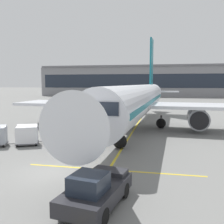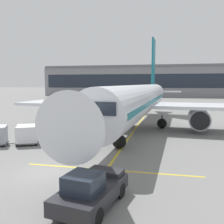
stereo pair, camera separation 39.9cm
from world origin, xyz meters
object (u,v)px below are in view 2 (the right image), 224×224
at_px(pushback_tug, 91,190).
at_px(baggage_cart_lead, 56,132).
at_px(ground_crew_by_loader, 72,135).
at_px(baggage_cart_second, 27,134).
at_px(belt_loader, 89,130).
at_px(ground_crew_marshaller, 82,131).
at_px(parked_airplane, 139,101).
at_px(ground_crew_by_carts, 91,133).
at_px(safety_cone_wingtip, 90,131).
at_px(safety_cone_engine_keepout, 80,129).
at_px(safety_cone_nose_mark, 81,131).

bearing_deg(pushback_tug, baggage_cart_lead, 121.49).
bearing_deg(ground_crew_by_loader, baggage_cart_second, -174.68).
height_order(belt_loader, ground_crew_marshaller, belt_loader).
height_order(parked_airplane, ground_crew_by_carts, parked_airplane).
distance_m(belt_loader, pushback_tug, 14.95).
bearing_deg(baggage_cart_lead, baggage_cart_second, -146.44).
height_order(pushback_tug, ground_crew_by_carts, pushback_tug).
distance_m(belt_loader, safety_cone_wingtip, 2.46).
distance_m(parked_airplane, ground_crew_by_loader, 11.84).
relative_size(parked_airplane, safety_cone_engine_keepout, 67.03).
bearing_deg(parked_airplane, baggage_cart_lead, -126.88).
bearing_deg(ground_crew_by_loader, ground_crew_marshaller, 86.35).
bearing_deg(pushback_tug, baggage_cart_second, 132.53).
height_order(baggage_cart_second, safety_cone_wingtip, baggage_cart_second).
xyz_separation_m(pushback_tug, ground_crew_by_loader, (-5.08, 10.69, 0.17)).
distance_m(belt_loader, ground_crew_by_carts, 2.18).
distance_m(baggage_cart_lead, pushback_tug, 13.80).
relative_size(belt_loader, ground_crew_marshaller, 2.92).
xyz_separation_m(pushback_tug, ground_crew_by_carts, (-3.75, 12.21, 0.17)).
distance_m(parked_airplane, belt_loader, 8.65).
xyz_separation_m(safety_cone_engine_keepout, safety_cone_nose_mark, (0.65, -1.40, 0.07)).
distance_m(ground_crew_by_loader, safety_cone_wingtip, 5.89).
bearing_deg(safety_cone_wingtip, baggage_cart_second, -124.35).
xyz_separation_m(parked_airplane, ground_crew_marshaller, (-4.78, -8.25, -2.52)).
bearing_deg(ground_crew_by_carts, safety_cone_engine_keepout, 119.96).
distance_m(safety_cone_engine_keepout, safety_cone_wingtip, 1.88).
bearing_deg(baggage_cart_second, safety_cone_engine_keepout, 69.77).
distance_m(belt_loader, ground_crew_marshaller, 1.34).
relative_size(belt_loader, baggage_cart_second, 1.82).
bearing_deg(safety_cone_engine_keepout, ground_crew_by_loader, -75.88).
bearing_deg(safety_cone_wingtip, ground_crew_by_carts, -72.09).
relative_size(ground_crew_by_loader, safety_cone_wingtip, 2.36).
height_order(parked_airplane, baggage_cart_lead, parked_airplane).
bearing_deg(ground_crew_by_carts, parked_airplane, 68.12).
xyz_separation_m(baggage_cart_second, ground_crew_by_loader, (4.35, 0.41, -0.00)).
height_order(ground_crew_marshaller, safety_cone_wingtip, ground_crew_marshaller).
xyz_separation_m(parked_airplane, ground_crew_by_loader, (-4.92, -10.47, -2.52)).
bearing_deg(baggage_cart_second, baggage_cart_lead, 33.56).
bearing_deg(baggage_cart_second, ground_crew_by_loader, 5.32).
height_order(pushback_tug, ground_crew_marshaller, pushback_tug).
bearing_deg(ground_crew_by_carts, ground_crew_marshaller, 149.41).
xyz_separation_m(pushback_tug, ground_crew_marshaller, (-4.94, 12.91, 0.17)).
bearing_deg(ground_crew_marshaller, baggage_cart_second, -149.71).
bearing_deg(safety_cone_wingtip, baggage_cart_lead, -113.20).
distance_m(safety_cone_wingtip, safety_cone_nose_mark, 1.09).
height_order(baggage_cart_lead, safety_cone_wingtip, baggage_cart_lead).
height_order(parked_airplane, belt_loader, parked_airplane).
xyz_separation_m(ground_crew_by_loader, safety_cone_engine_keepout, (-1.71, 6.78, -0.69)).
distance_m(pushback_tug, safety_cone_wingtip, 17.34).
height_order(ground_crew_by_loader, safety_cone_engine_keepout, ground_crew_by_loader).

